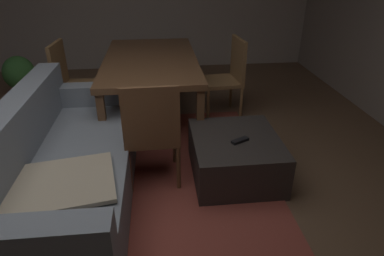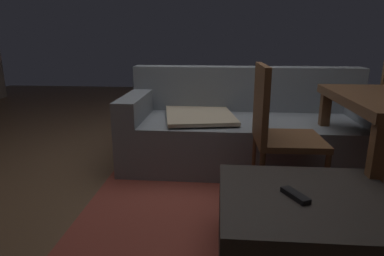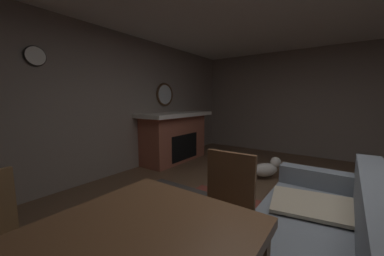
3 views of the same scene
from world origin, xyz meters
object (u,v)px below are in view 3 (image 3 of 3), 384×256
at_px(wall_clock, 35,56).
at_px(ottoman_coffee_table, 160,216).
at_px(dining_chair_west, 225,202).
at_px(small_dog, 267,168).
at_px(fireplace, 175,136).
at_px(tv_remote, 163,194).
at_px(round_wall_mirror, 165,95).
at_px(couch, 320,251).

bearing_deg(wall_clock, ottoman_coffee_table, 99.40).
distance_m(dining_chair_west, small_dog, 2.21).
distance_m(fireplace, tv_remote, 2.66).
relative_size(tv_remote, dining_chair_west, 0.17).
distance_m(fireplace, small_dog, 2.10).
xyz_separation_m(round_wall_mirror, tv_remote, (2.11, 1.90, -1.11)).
xyz_separation_m(round_wall_mirror, couch, (2.00, 3.32, -1.20)).
height_order(round_wall_mirror, ottoman_coffee_table, round_wall_mirror).
distance_m(couch, dining_chair_west, 0.74).
height_order(fireplace, small_dog, fireplace).
height_order(dining_chair_west, wall_clock, wall_clock).
bearing_deg(wall_clock, small_dog, 137.09).
bearing_deg(tv_remote, round_wall_mirror, -165.51).
xyz_separation_m(dining_chair_west, small_dog, (-2.16, -0.27, -0.33)).
distance_m(couch, ottoman_coffee_table, 1.42).
bearing_deg(round_wall_mirror, small_dog, 90.79).
relative_size(couch, small_dog, 4.42).
height_order(round_wall_mirror, dining_chair_west, round_wall_mirror).
bearing_deg(wall_clock, couch, 98.58).
height_order(ottoman_coffee_table, tv_remote, tv_remote).
distance_m(tv_remote, wall_clock, 2.49).
bearing_deg(round_wall_mirror, wall_clock, 0.00).
relative_size(ottoman_coffee_table, dining_chair_west, 0.90).
xyz_separation_m(fireplace, tv_remote, (2.11, 1.61, -0.17)).
distance_m(couch, tv_remote, 1.43).
relative_size(round_wall_mirror, small_dog, 1.11).
height_order(fireplace, ottoman_coffee_table, fireplace).
bearing_deg(wall_clock, round_wall_mirror, 180.00).
distance_m(fireplace, couch, 3.64).
bearing_deg(wall_clock, fireplace, 173.47).
height_order(fireplace, wall_clock, wall_clock).
bearing_deg(couch, tv_remote, -85.34).
relative_size(couch, tv_remote, 13.26).
bearing_deg(tv_remote, wall_clock, -105.95).
xyz_separation_m(couch, dining_chair_west, (0.13, -0.69, 0.22)).
relative_size(couch, dining_chair_west, 2.28).
height_order(ottoman_coffee_table, dining_chair_west, dining_chair_west).
distance_m(round_wall_mirror, wall_clock, 2.54).
bearing_deg(ottoman_coffee_table, couch, 97.45).
relative_size(tv_remote, wall_clock, 0.61).
xyz_separation_m(ottoman_coffee_table, wall_clock, (0.32, -1.91, 1.76)).
height_order(fireplace, round_wall_mirror, round_wall_mirror).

